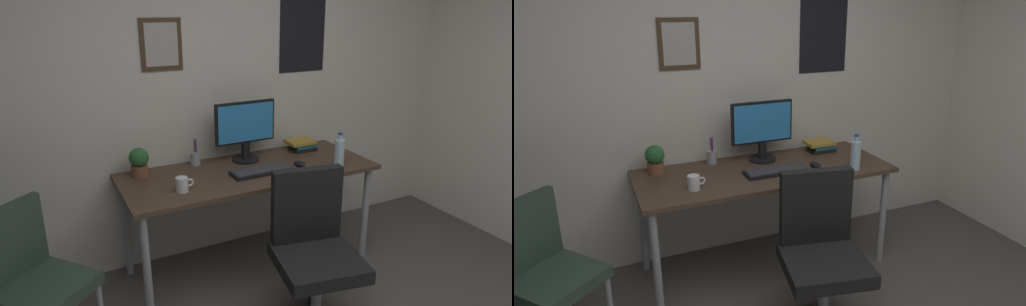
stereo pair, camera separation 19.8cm
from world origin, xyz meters
The scene contains 12 objects.
wall_back centered at (0.00, 2.15, 1.30)m, with size 4.40×0.10×2.60m.
desk centered at (0.10, 1.72, 0.68)m, with size 1.75×0.69×0.75m.
office_chair centered at (0.15, 0.99, 0.53)m, with size 0.58×0.57×0.95m.
side_chair centered at (-1.30, 1.43, 0.50)m, with size 0.59×0.59×0.88m.
monitor centered at (0.17, 1.91, 0.99)m, with size 0.46×0.20×0.43m.
keyboard centered at (0.15, 1.63, 0.77)m, with size 0.43×0.15×0.03m.
computer_mouse centered at (0.45, 1.63, 0.77)m, with size 0.06×0.11×0.04m.
water_bottle centered at (0.68, 1.48, 0.86)m, with size 0.07×0.07×0.25m.
coffee_mug_near centered at (-0.43, 1.57, 0.80)m, with size 0.11×0.07×0.09m.
potted_plant centered at (-0.60, 1.95, 0.86)m, with size 0.13×0.13×0.20m.
pen_cup centered at (-0.20, 1.98, 0.81)m, with size 0.07×0.07×0.20m.
book_stack_left centered at (0.66, 1.93, 0.80)m, with size 0.22×0.16×0.08m.
Camera 2 is at (-1.01, -0.97, 1.85)m, focal length 31.53 mm.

